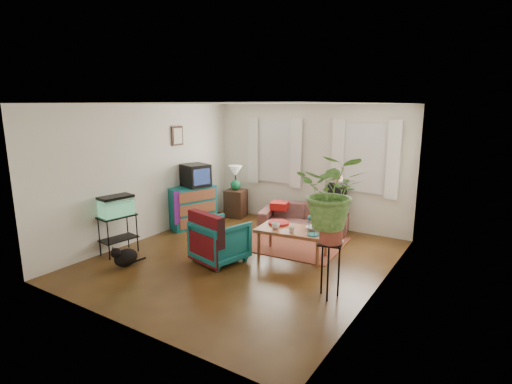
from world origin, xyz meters
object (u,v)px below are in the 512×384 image
Objects in this scene: coffee_table at (292,243)px; dresser at (192,207)px; plant_stand at (330,270)px; sofa at (304,213)px; armchair at (220,239)px; side_table at (236,203)px; aquarium_stand at (118,235)px.

dresser is at bearing 164.63° from coffee_table.
coffee_table is 1.53× the size of plant_stand.
armchair is at bearing -114.37° from sofa.
side_table is 2.77m from coffee_table.
sofa is at bearing 102.12° from coffee_table.
aquarium_stand is (-2.14, -3.01, -0.01)m from sofa.
armchair is (-0.42, -2.32, 0.04)m from sofa.
side_table is 0.81× the size of plant_stand.
side_table is at bearing 92.43° from aquarium_stand.
sofa reaches higher than aquarium_stand.
sofa is 1.53× the size of coffee_table.
dresser reaches higher than plant_stand.
sofa is 1.87× the size of dresser.
aquarium_stand is (-0.35, -3.07, 0.03)m from side_table.
plant_stand reaches higher than coffee_table.
sofa is 3.69m from aquarium_stand.
plant_stand is (2.04, -0.24, -0.00)m from armchair.
dresser is (-0.34, -1.15, 0.12)m from side_table.
coffee_table is (0.93, 0.83, -0.15)m from armchair.
coffee_table is (2.30, -1.55, -0.07)m from side_table.
aquarium_stand is at bearing -173.17° from plant_stand.
dresser is at bearing 98.63° from aquarium_stand.
side_table is 1.21m from dresser.
dresser reaches higher than armchair.
plant_stand is at bearing -2.88° from dresser.
armchair reaches higher than side_table.
dresser is at bearing -22.08° from armchair.
sofa is at bearing -86.47° from armchair.
armchair is 1.26m from coffee_table.
plant_stand reaches higher than aquarium_stand.
side_table is at bearing 163.91° from sofa.
dresser is 1.25× the size of armchair.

